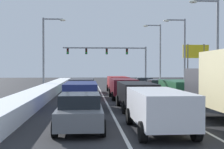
{
  "coord_description": "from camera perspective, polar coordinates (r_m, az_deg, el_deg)",
  "views": [
    {
      "loc": [
        -3.04,
        -5.01,
        2.57
      ],
      "look_at": [
        -0.29,
        29.94,
        1.84
      ],
      "focal_mm": 48.12,
      "sensor_mm": 36.0,
      "label": 1
    }
  ],
  "objects": [
    {
      "name": "sedan_green_left_lane_fourth",
      "position": [
        31.94,
        -5.0,
        -2.05
      ],
      "size": [
        2.0,
        4.5,
        1.51
      ],
      "color": "#1E5633",
      "rests_on": "ground"
    },
    {
      "name": "sedan_tan_right_lane_third",
      "position": [
        28.27,
        8.66,
        -2.48
      ],
      "size": [
        2.0,
        4.5,
        1.51
      ],
      "color": "#937F60",
      "rests_on": "ground"
    },
    {
      "name": "street_lamp_right_near",
      "position": [
        27.63,
        18.76,
        6.35
      ],
      "size": [
        2.66,
        0.36,
        8.54
      ],
      "color": "gray",
      "rests_on": "ground"
    },
    {
      "name": "snow_bank_left_shoulder",
      "position": [
        27.9,
        -12.66,
        -3.2
      ],
      "size": [
        1.85,
        49.56,
        0.89
      ],
      "primitive_type": "cube",
      "color": "white",
      "rests_on": "ground"
    },
    {
      "name": "roadside_sign_right",
      "position": [
        37.65,
        15.63,
        3.36
      ],
      "size": [
        3.2,
        0.16,
        5.5
      ],
      "color": "#59595B",
      "rests_on": "ground"
    },
    {
      "name": "snow_bank_right_shoulder",
      "position": [
        29.4,
        15.52,
        -3.22
      ],
      "size": [
        1.64,
        49.56,
        0.65
      ],
      "primitive_type": "cube",
      "color": "white",
      "rests_on": "ground"
    },
    {
      "name": "sedan_silver_right_lane_fourth",
      "position": [
        34.31,
        5.97,
        -1.83
      ],
      "size": [
        2.0,
        4.5,
        1.51
      ],
      "color": "#B7BABF",
      "rests_on": "ground"
    },
    {
      "name": "suv_navy_left_lane_second",
      "position": [
        18.94,
        -5.92,
        -3.52
      ],
      "size": [
        2.16,
        4.9,
        1.67
      ],
      "color": "navy",
      "rests_on": "ground"
    },
    {
      "name": "suv_maroon_center_lane_third",
      "position": [
        25.35,
        2.08,
        -2.32
      ],
      "size": [
        2.16,
        4.9,
        1.67
      ],
      "color": "maroon",
      "rests_on": "ground"
    },
    {
      "name": "suv_white_center_lane_nearest",
      "position": [
        12.33,
        8.82,
        -6.07
      ],
      "size": [
        2.16,
        4.9,
        1.67
      ],
      "color": "silver",
      "rests_on": "ground"
    },
    {
      "name": "suv_black_center_lane_second",
      "position": [
        18.85,
        4.62,
        -3.54
      ],
      "size": [
        2.16,
        4.9,
        1.67
      ],
      "color": "black",
      "rests_on": "ground"
    },
    {
      "name": "street_lamp_left_mid",
      "position": [
        35.36,
        -12.33,
        5.09
      ],
      "size": [
        2.66,
        0.36,
        8.36
      ],
      "color": "gray",
      "rests_on": "ground"
    },
    {
      "name": "suv_charcoal_left_lane_third",
      "position": [
        26.0,
        -5.79,
        -2.24
      ],
      "size": [
        2.16,
        4.9,
        1.67
      ],
      "color": "#38383D",
      "rests_on": "ground"
    },
    {
      "name": "suv_green_right_lane_second",
      "position": [
        22.28,
        12.7,
        -2.83
      ],
      "size": [
        2.16,
        4.9,
        1.67
      ],
      "color": "#1E5633",
      "rests_on": "ground"
    },
    {
      "name": "suv_red_center_lane_fourth",
      "position": [
        31.85,
        1.11,
        -1.6
      ],
      "size": [
        2.16,
        4.9,
        1.67
      ],
      "color": "maroon",
      "rests_on": "ground"
    },
    {
      "name": "ground_plane",
      "position": [
        23.37,
        3.02,
        -5.12
      ],
      "size": [
        120.0,
        120.0,
        0.0
      ],
      "primitive_type": "plane",
      "color": "#28282B"
    },
    {
      "name": "street_lamp_right_mid",
      "position": [
        36.05,
        13.1,
        4.99
      ],
      "size": [
        2.66,
        0.36,
        8.33
      ],
      "color": "gray",
      "rests_on": "ground"
    },
    {
      "name": "traffic_light_gantry",
      "position": [
        50.29,
        0.48,
        3.84
      ],
      "size": [
        14.0,
        0.47,
        6.2
      ],
      "color": "slate",
      "rests_on": "ground"
    },
    {
      "name": "street_lamp_right_far",
      "position": [
        44.57,
        8.74,
        4.72
      ],
      "size": [
        2.66,
        0.36,
        8.98
      ],
      "color": "gray",
      "rests_on": "ground"
    },
    {
      "name": "lane_stripe_between_right_lane_and_center_lane",
      "position": [
        28.06,
        5.27,
        -4.05
      ],
      "size": [
        0.14,
        49.56,
        0.01
      ],
      "primitive_type": "cube",
      "color": "silver",
      "rests_on": "ground"
    },
    {
      "name": "sedan_gray_left_lane_nearest",
      "position": [
        12.82,
        -6.1,
        -6.92
      ],
      "size": [
        2.0,
        4.5,
        1.51
      ],
      "color": "slate",
      "rests_on": "ground"
    },
    {
      "name": "lane_stripe_between_center_lane_and_left_lane",
      "position": [
        27.69,
        -1.7,
        -4.12
      ],
      "size": [
        0.14,
        49.56,
        0.01
      ],
      "primitive_type": "cube",
      "color": "silver",
      "rests_on": "ground"
    }
  ]
}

